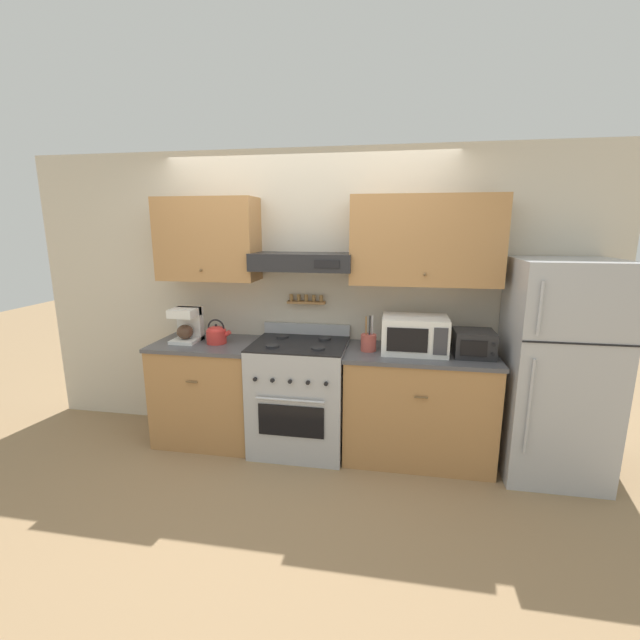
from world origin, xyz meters
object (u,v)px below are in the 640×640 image
(utensil_crock, at_px, (369,342))
(microwave, at_px, (415,335))
(stove_range, at_px, (300,395))
(coffee_maker, at_px, (187,324))
(refrigerator, at_px, (557,370))
(tea_kettle, at_px, (217,334))
(toaster_oven, at_px, (474,343))

(utensil_crock, bearing_deg, microwave, 2.80)
(stove_range, height_order, coffee_maker, coffee_maker)
(microwave, bearing_deg, utensil_crock, -177.20)
(refrigerator, xyz_separation_m, coffee_maker, (-3.03, 0.05, 0.22))
(stove_range, bearing_deg, refrigerator, -0.57)
(stove_range, height_order, microwave, microwave)
(refrigerator, distance_m, tea_kettle, 2.75)
(coffee_maker, relative_size, toaster_oven, 0.98)
(coffee_maker, height_order, toaster_oven, coffee_maker)
(tea_kettle, distance_m, toaster_oven, 2.13)
(stove_range, height_order, utensil_crock, utensil_crock)
(microwave, xyz_separation_m, utensil_crock, (-0.36, -0.02, -0.07))
(refrigerator, bearing_deg, utensil_crock, 179.19)
(coffee_maker, distance_m, utensil_crock, 1.60)
(tea_kettle, xyz_separation_m, toaster_oven, (2.13, -0.00, 0.02))
(toaster_oven, bearing_deg, stove_range, 179.95)
(utensil_crock, bearing_deg, tea_kettle, -180.00)
(refrigerator, bearing_deg, microwave, 177.95)
(microwave, height_order, utensil_crock, microwave)
(utensil_crock, bearing_deg, toaster_oven, -0.12)
(utensil_crock, height_order, toaster_oven, utensil_crock)
(refrigerator, distance_m, utensil_crock, 1.44)
(refrigerator, relative_size, microwave, 3.26)
(tea_kettle, relative_size, toaster_oven, 0.73)
(refrigerator, xyz_separation_m, tea_kettle, (-2.74, 0.02, 0.15))
(stove_range, height_order, tea_kettle, tea_kettle)
(refrigerator, bearing_deg, tea_kettle, 179.58)
(refrigerator, relative_size, coffee_maker, 5.62)
(coffee_maker, distance_m, microwave, 1.96)
(utensil_crock, bearing_deg, refrigerator, -0.81)
(stove_range, bearing_deg, coffee_maker, 178.28)
(stove_range, distance_m, utensil_crock, 0.77)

